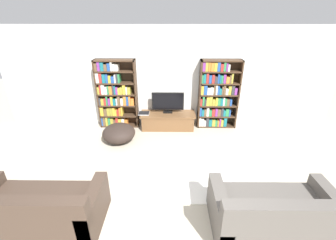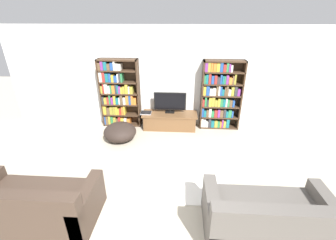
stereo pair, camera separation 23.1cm
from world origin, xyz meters
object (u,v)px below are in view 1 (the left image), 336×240
bookshelf_right (217,95)px  laptop (144,113)px  bookshelf_left (115,95)px  tv_stand (168,121)px  television (168,102)px  couch_right_sofa (276,216)px  couch_left_sectional (37,212)px  beanbag_ottoman (119,133)px

bookshelf_right → laptop: bookshelf_right is taller
bookshelf_left → tv_stand: bookshelf_left is taller
bookshelf_left → television: bearing=-3.0°
laptop → couch_right_sofa: 3.86m
couch_left_sectional → couch_right_sofa: size_ratio=1.05×
bookshelf_left → tv_stand: bearing=-6.1°
television → laptop: size_ratio=2.97×
couch_left_sectional → couch_right_sofa: couch_right_sofa is taller
couch_left_sectional → beanbag_ottoman: couch_left_sectional is taller
bookshelf_left → couch_left_sectional: (-0.43, -3.33, -0.61)m
television → bookshelf_right: bearing=3.2°
laptop → beanbag_ottoman: laptop is taller
tv_stand → television: television is taller
couch_right_sofa → beanbag_ottoman: 3.68m
bookshelf_left → laptop: bookshelf_left is taller
television → laptop: 0.70m
television → couch_left_sectional: (-1.82, -3.26, -0.44)m
tv_stand → television: bearing=90.0°
tv_stand → beanbag_ottoman: 1.38m
tv_stand → couch_right_sofa: 3.57m
couch_right_sofa → tv_stand: bearing=115.4°
television → couch_right_sofa: size_ratio=0.49×
bookshelf_right → laptop: size_ratio=6.35×
beanbag_ottoman → bookshelf_right: bearing=19.7°
laptop → tv_stand: bearing=2.1°
television → beanbag_ottoman: bearing=-145.5°
tv_stand → television: size_ratio=1.72×
bookshelf_right → bookshelf_left: bearing=180.0°
tv_stand → couch_right_sofa: couch_right_sofa is taller
bookshelf_left → laptop: bearing=-12.8°
beanbag_ottoman → television: bearing=34.5°
tv_stand → couch_right_sofa: size_ratio=0.84×
bookshelf_right → couch_left_sectional: bookshelf_right is taller
laptop → beanbag_ottoman: bearing=-127.3°
bookshelf_left → laptop: (0.76, -0.17, -0.45)m
laptop → couch_left_sectional: couch_left_sectional is taller
couch_left_sectional → beanbag_ottoman: size_ratio=2.30×
tv_stand → couch_left_sectional: 3.67m
beanbag_ottoman → couch_right_sofa: bearing=-42.6°
bookshelf_left → bookshelf_right: same height
tv_stand → laptop: size_ratio=5.11×
bookshelf_left → television: bookshelf_left is taller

